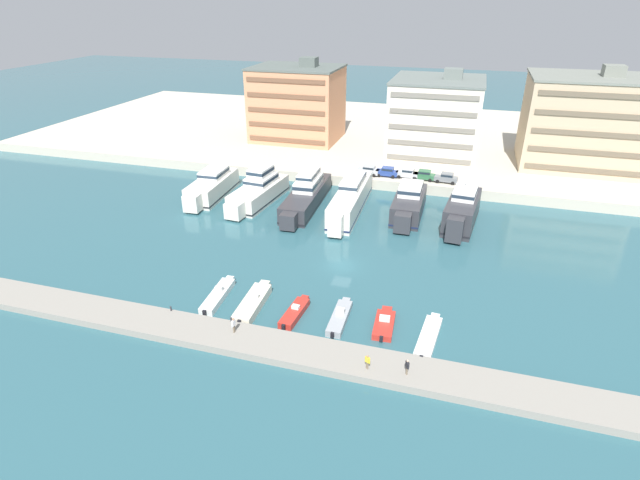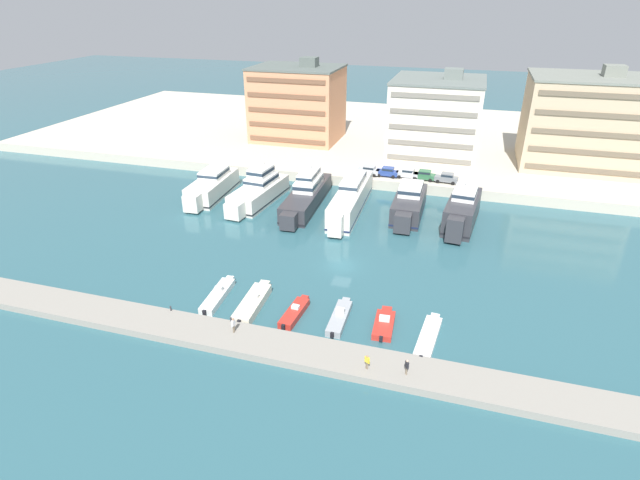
{
  "view_description": "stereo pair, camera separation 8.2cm",
  "coord_description": "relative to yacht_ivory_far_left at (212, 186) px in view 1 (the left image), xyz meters",
  "views": [
    {
      "loc": [
        13.9,
        -56.59,
        32.84
      ],
      "look_at": [
        -3.56,
        1.78,
        2.5
      ],
      "focal_mm": 28.0,
      "sensor_mm": 36.0,
      "label": 1
    },
    {
      "loc": [
        13.98,
        -56.57,
        32.84
      ],
      "look_at": [
        -3.56,
        1.78,
        2.5
      ],
      "focal_mm": 28.0,
      "sensor_mm": 36.0,
      "label": 2
    }
  ],
  "objects": [
    {
      "name": "car_silver_mid_left",
      "position": [
        32.69,
        14.6,
        0.93
      ],
      "size": [
        4.21,
        2.14,
        1.8
      ],
      "color": "#B7BCC1",
      "rests_on": "quay_promenade"
    },
    {
      "name": "pedestrian_far_side",
      "position": [
        39.8,
        -37.53,
        -0.09
      ],
      "size": [
        0.42,
        0.58,
        1.68
      ],
      "color": "#7A6B56",
      "rests_on": "pier_dock"
    },
    {
      "name": "bollard_west",
      "position": [
        13.07,
        -34.71,
        -0.76
      ],
      "size": [
        0.2,
        0.2,
        0.61
      ],
      "color": "#2D2D33",
      "rests_on": "pier_dock"
    },
    {
      "name": "motorboat_red_mid_left",
      "position": [
        26.28,
        -30.52,
        -1.49
      ],
      "size": [
        1.94,
        6.58,
        1.2
      ],
      "color": "red",
      "rests_on": "ground"
    },
    {
      "name": "quay_promenade",
      "position": [
        28.5,
        46.69,
        -0.98
      ],
      "size": [
        180.0,
        70.0,
        1.87
      ],
      "primitive_type": "cube",
      "color": "beige",
      "rests_on": "ground"
    },
    {
      "name": "motorboat_white_far_left",
      "position": [
        16.33,
        -29.75,
        -1.49
      ],
      "size": [
        2.2,
        8.18,
        1.4
      ],
      "color": "white",
      "rests_on": "ground"
    },
    {
      "name": "pedestrian_mid_deck",
      "position": [
        21.58,
        -36.3,
        -0.04
      ],
      "size": [
        0.32,
        0.67,
        1.76
      ],
      "color": "#7A6B56",
      "rests_on": "pier_dock"
    },
    {
      "name": "pier_dock",
      "position": [
        28.5,
        -36.8,
        -1.5
      ],
      "size": [
        120.0,
        4.69,
        0.83
      ],
      "primitive_type": "cube",
      "color": "gray",
      "rests_on": "ground"
    },
    {
      "name": "yacht_charcoal_center_right",
      "position": [
        43.09,
        0.26,
        0.47
      ],
      "size": [
        5.53,
        15.68,
        7.44
      ],
      "color": "#333338",
      "rests_on": "ground"
    },
    {
      "name": "yacht_charcoal_center",
      "position": [
        34.69,
        1.74,
        0.08
      ],
      "size": [
        4.71,
        15.84,
        6.71
      ],
      "color": "#333338",
      "rests_on": "ground"
    },
    {
      "name": "car_blue_left",
      "position": [
        28.93,
        14.35,
        0.93
      ],
      "size": [
        4.17,
        2.07,
        1.8
      ],
      "color": "#28428E",
      "rests_on": "quay_promenade"
    },
    {
      "name": "motorboat_cream_left",
      "position": [
        21.05,
        -30.22,
        -1.37
      ],
      "size": [
        2.52,
        8.82,
        1.46
      ],
      "color": "beige",
      "rests_on": "ground"
    },
    {
      "name": "yacht_ivory_center_left",
      "position": [
        25.17,
        0.85,
        0.31
      ],
      "size": [
        4.46,
        22.62,
        7.13
      ],
      "color": "silver",
      "rests_on": "ground"
    },
    {
      "name": "motorboat_white_center_right",
      "position": [
        41.21,
        -30.6,
        -1.52
      ],
      "size": [
        2.38,
        8.21,
        1.27
      ],
      "color": "white",
      "rests_on": "ground"
    },
    {
      "name": "apartment_block_far_left",
      "position": [
        4.21,
        35.09,
        8.14
      ],
      "size": [
        19.52,
        15.51,
        18.27
      ],
      "color": "tan",
      "rests_on": "quay_promenade"
    },
    {
      "name": "bollard_west_mid",
      "position": [
        20.47,
        -34.71,
        -0.76
      ],
      "size": [
        0.2,
        0.2,
        0.61
      ],
      "color": "#2D2D33",
      "rests_on": "pier_dock"
    },
    {
      "name": "apartment_block_left",
      "position": [
        35.6,
        31.5,
        7.77
      ],
      "size": [
        18.07,
        18.36,
        17.53
      ],
      "color": "silver",
      "rests_on": "quay_promenade"
    },
    {
      "name": "car_silver_far_left",
      "position": [
        25.41,
        14.23,
        0.93
      ],
      "size": [
        4.23,
        2.2,
        1.8
      ],
      "color": "#B7BCC1",
      "rests_on": "quay_promenade"
    },
    {
      "name": "car_green_center_left",
      "position": [
        35.7,
        14.46,
        0.93
      ],
      "size": [
        4.19,
        2.11,
        1.8
      ],
      "color": "#2D6642",
      "rests_on": "quay_promenade"
    },
    {
      "name": "motorboat_grey_center_left",
      "position": [
        31.39,
        -29.96,
        -1.48
      ],
      "size": [
        1.82,
        7.33,
        1.39
      ],
      "color": "#9EA3A8",
      "rests_on": "ground"
    },
    {
      "name": "motorboat_red_center",
      "position": [
        36.34,
        -29.69,
        -1.53
      ],
      "size": [
        2.37,
        6.15,
        1.27
      ],
      "color": "red",
      "rests_on": "ground"
    },
    {
      "name": "pedestrian_near_edge",
      "position": [
        36.11,
        -37.85,
        -0.14
      ],
      "size": [
        0.56,
        0.39,
        1.59
      ],
      "color": "#7A6B56",
      "rests_on": "pier_dock"
    },
    {
      "name": "car_grey_center",
      "position": [
        39.76,
        14.08,
        0.93
      ],
      "size": [
        4.22,
        2.17,
        1.8
      ],
      "color": "slate",
      "rests_on": "quay_promenade"
    },
    {
      "name": "yacht_ivory_far_left",
      "position": [
        0.0,
        0.0,
        0.0
      ],
      "size": [
        5.42,
        16.57,
        6.46
      ],
      "color": "silver",
      "rests_on": "ground"
    },
    {
      "name": "ground_plane",
      "position": [
        28.5,
        -17.87,
        -1.92
      ],
      "size": [
        400.0,
        400.0,
        0.0
      ],
      "primitive_type": "plane",
      "color": "#2D5B66"
    },
    {
      "name": "apartment_block_mid_left",
      "position": [
        63.34,
        31.97,
        8.57
      ],
      "size": [
        21.78,
        17.37,
        19.14
      ],
      "color": "#C6AD89",
      "rests_on": "quay_promenade"
    },
    {
      "name": "yacht_ivory_left",
      "position": [
        8.97,
        -0.01,
        0.19
      ],
      "size": [
        6.21,
        17.57,
        7.75
      ],
      "color": "silver",
      "rests_on": "ground"
    },
    {
      "name": "yacht_charcoal_mid_left",
      "position": [
        17.47,
        0.83,
        0.13
      ],
      "size": [
        5.27,
        21.4,
        7.51
      ],
      "color": "#333338",
      "rests_on": "ground"
    }
  ]
}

